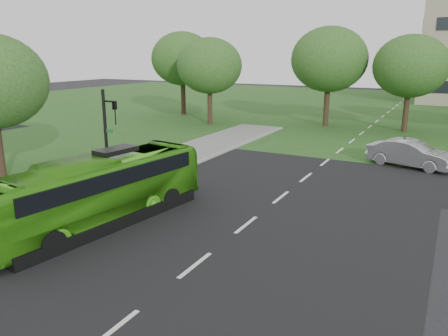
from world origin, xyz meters
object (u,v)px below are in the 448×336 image
at_px(bus, 99,190).
at_px(tree_park_c, 411,66).
at_px(tree_park_b, 329,59).
at_px(tree_park_f, 182,59).
at_px(tree_park_a, 210,66).
at_px(sedan, 410,154).
at_px(traffic_light, 109,137).

bearing_deg(bus, tree_park_c, 81.20).
bearing_deg(tree_park_b, tree_park_f, 179.43).
distance_m(tree_park_b, bus, 29.42).
relative_size(tree_park_a, tree_park_c, 0.99).
bearing_deg(tree_park_f, bus, -62.96).
bearing_deg(tree_park_a, bus, -70.21).
bearing_deg(tree_park_b, tree_park_c, 1.52).
relative_size(tree_park_a, sedan, 1.64).
xyz_separation_m(tree_park_b, tree_park_c, (7.09, 0.19, -0.53)).
bearing_deg(traffic_light, tree_park_f, 108.34).
relative_size(tree_park_b, traffic_light, 1.77).
height_order(tree_park_f, sedan, tree_park_f).
xyz_separation_m(tree_park_a, tree_park_f, (-5.96, 4.38, 0.58)).
xyz_separation_m(tree_park_c, tree_park_f, (-23.52, -0.02, 0.50)).
relative_size(tree_park_b, bus, 0.92).
height_order(bus, traffic_light, traffic_light).
relative_size(tree_park_f, traffic_light, 1.74).
height_order(tree_park_f, traffic_light, tree_park_f).
distance_m(bus, traffic_light, 3.36).
distance_m(tree_park_c, bus, 30.72).
height_order(tree_park_a, bus, tree_park_a).
relative_size(tree_park_b, tree_park_f, 1.01).
height_order(tree_park_b, traffic_light, tree_park_b).
relative_size(bus, sedan, 1.99).
height_order(tree_park_c, sedan, tree_park_c).
distance_m(tree_park_a, bus, 26.66).
relative_size(tree_park_b, sedan, 1.83).
bearing_deg(tree_park_f, traffic_light, -63.52).
relative_size(tree_park_c, traffic_light, 1.61).
relative_size(tree_park_a, tree_park_f, 0.91).
distance_m(tree_park_b, tree_park_f, 16.42).
distance_m(tree_park_a, tree_park_b, 11.29).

